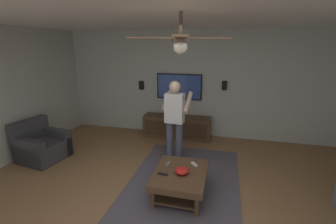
# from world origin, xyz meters

# --- Properties ---
(ground_plane) EXTENTS (8.05, 8.05, 0.00)m
(ground_plane) POSITION_xyz_m (0.00, 0.00, 0.00)
(ground_plane) COLOR olive
(wall_back_tv) EXTENTS (0.10, 6.91, 2.66)m
(wall_back_tv) POSITION_xyz_m (3.16, 0.00, 1.33)
(wall_back_tv) COLOR #B2B7AD
(wall_back_tv) RESTS_ON ground
(ceiling_slab) EXTENTS (6.42, 6.91, 0.10)m
(ceiling_slab) POSITION_xyz_m (0.00, 0.00, 2.71)
(ceiling_slab) COLOR white
(area_rug) EXTENTS (3.10, 1.86, 0.01)m
(area_rug) POSITION_xyz_m (0.66, -0.17, 0.01)
(area_rug) COLOR #514C56
(area_rug) RESTS_ON ground
(armchair) EXTENTS (0.91, 0.92, 0.82)m
(armchair) POSITION_xyz_m (0.96, 2.85, 0.28)
(armchair) COLOR #38383D
(armchair) RESTS_ON ground
(coffee_table) EXTENTS (1.00, 0.80, 0.40)m
(coffee_table) POSITION_xyz_m (0.46, -0.17, 0.30)
(coffee_table) COLOR #513823
(coffee_table) RESTS_ON ground
(media_console) EXTENTS (0.45, 1.70, 0.55)m
(media_console) POSITION_xyz_m (2.83, 0.38, 0.28)
(media_console) COLOR #513823
(media_console) RESTS_ON ground
(tv) EXTENTS (0.05, 1.15, 0.65)m
(tv) POSITION_xyz_m (3.07, 0.38, 1.27)
(tv) COLOR black
(person_standing) EXTENTS (0.56, 0.57, 1.64)m
(person_standing) POSITION_xyz_m (1.59, 0.17, 0.93)
(person_standing) COLOR #4C5166
(person_standing) RESTS_ON ground
(bowl) EXTENTS (0.21, 0.21, 0.10)m
(bowl) POSITION_xyz_m (0.42, -0.20, 0.45)
(bowl) COLOR red
(bowl) RESTS_ON coffee_table
(remote_white) EXTENTS (0.14, 0.13, 0.02)m
(remote_white) POSITION_xyz_m (0.73, -0.36, 0.41)
(remote_white) COLOR white
(remote_white) RESTS_ON coffee_table
(remote_black) EXTENTS (0.07, 0.16, 0.02)m
(remote_black) POSITION_xyz_m (0.32, 0.07, 0.41)
(remote_black) COLOR black
(remote_black) RESTS_ON coffee_table
(remote_grey) EXTENTS (0.15, 0.06, 0.02)m
(remote_grey) POSITION_xyz_m (0.64, 0.07, 0.41)
(remote_grey) COLOR slate
(remote_grey) RESTS_ON coffee_table
(vase_round) EXTENTS (0.22, 0.22, 0.22)m
(vase_round) POSITION_xyz_m (2.86, 0.45, 0.66)
(vase_round) COLOR teal
(vase_round) RESTS_ON media_console
(wall_speaker_left) EXTENTS (0.06, 0.12, 0.22)m
(wall_speaker_left) POSITION_xyz_m (3.08, -0.74, 1.35)
(wall_speaker_left) COLOR black
(wall_speaker_right) EXTENTS (0.06, 0.12, 0.22)m
(wall_speaker_right) POSITION_xyz_m (3.08, 1.41, 1.27)
(wall_speaker_right) COLOR black
(ceiling_fan) EXTENTS (1.20, 1.16, 0.46)m
(ceiling_fan) POSITION_xyz_m (0.01, -0.23, 2.34)
(ceiling_fan) COLOR #4C3828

